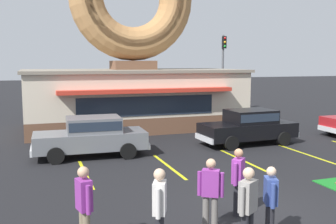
{
  "coord_description": "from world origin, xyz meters",
  "views": [
    {
      "loc": [
        -5.17,
        -8.22,
        3.78
      ],
      "look_at": [
        -0.62,
        5.0,
        2.0
      ],
      "focal_mm": 42.0,
      "sensor_mm": 36.0,
      "label": 1
    }
  ],
  "objects_px": {
    "pedestrian_leather_jacket_man": "(270,199)",
    "trash_bin": "(245,121)",
    "pedestrian_hooded_kid": "(160,207)",
    "pedestrian_crossing_woman": "(238,178)",
    "pedestrian_clipboard_woman": "(211,191)",
    "traffic_light_pole": "(223,63)",
    "pedestrian_blue_sweater_man": "(248,206)",
    "pedestrian_beanie_man": "(84,204)",
    "car_grey": "(91,135)",
    "car_black": "(249,125)"
  },
  "relations": [
    {
      "from": "pedestrian_leather_jacket_man",
      "to": "trash_bin",
      "type": "relative_size",
      "value": 1.63
    },
    {
      "from": "pedestrian_hooded_kid",
      "to": "pedestrian_crossing_woman",
      "type": "height_order",
      "value": "pedestrian_hooded_kid"
    },
    {
      "from": "pedestrian_clipboard_woman",
      "to": "traffic_light_pole",
      "type": "height_order",
      "value": "traffic_light_pole"
    },
    {
      "from": "pedestrian_blue_sweater_man",
      "to": "pedestrian_hooded_kid",
      "type": "distance_m",
      "value": 1.73
    },
    {
      "from": "traffic_light_pole",
      "to": "pedestrian_clipboard_woman",
      "type": "bearing_deg",
      "value": -117.55
    },
    {
      "from": "pedestrian_leather_jacket_man",
      "to": "pedestrian_clipboard_woman",
      "type": "bearing_deg",
      "value": 143.32
    },
    {
      "from": "pedestrian_crossing_woman",
      "to": "traffic_light_pole",
      "type": "bearing_deg",
      "value": 64.21
    },
    {
      "from": "pedestrian_blue_sweater_man",
      "to": "pedestrian_beanie_man",
      "type": "relative_size",
      "value": 1.01
    },
    {
      "from": "pedestrian_blue_sweater_man",
      "to": "trash_bin",
      "type": "distance_m",
      "value": 14.62
    },
    {
      "from": "car_grey",
      "to": "traffic_light_pole",
      "type": "bearing_deg",
      "value": 44.08
    },
    {
      "from": "pedestrian_leather_jacket_man",
      "to": "traffic_light_pole",
      "type": "xyz_separation_m",
      "value": [
        8.93,
        19.89,
        2.83
      ]
    },
    {
      "from": "pedestrian_blue_sweater_man",
      "to": "pedestrian_hooded_kid",
      "type": "bearing_deg",
      "value": 163.78
    },
    {
      "from": "trash_bin",
      "to": "pedestrian_crossing_woman",
      "type": "bearing_deg",
      "value": -120.79
    },
    {
      "from": "car_black",
      "to": "pedestrian_leather_jacket_man",
      "type": "relative_size",
      "value": 2.91
    },
    {
      "from": "trash_bin",
      "to": "traffic_light_pole",
      "type": "bearing_deg",
      "value": 72.12
    },
    {
      "from": "pedestrian_hooded_kid",
      "to": "pedestrian_clipboard_woman",
      "type": "distance_m",
      "value": 1.58
    },
    {
      "from": "car_black",
      "to": "pedestrian_hooded_kid",
      "type": "distance_m",
      "value": 11.28
    },
    {
      "from": "pedestrian_blue_sweater_man",
      "to": "traffic_light_pole",
      "type": "bearing_deg",
      "value": 64.4
    },
    {
      "from": "pedestrian_clipboard_woman",
      "to": "traffic_light_pole",
      "type": "distance_m",
      "value": 21.74
    },
    {
      "from": "traffic_light_pole",
      "to": "car_grey",
      "type": "bearing_deg",
      "value": -135.92
    },
    {
      "from": "car_grey",
      "to": "car_black",
      "type": "bearing_deg",
      "value": 0.33
    },
    {
      "from": "pedestrian_blue_sweater_man",
      "to": "traffic_light_pole",
      "type": "relative_size",
      "value": 0.3
    },
    {
      "from": "car_grey",
      "to": "pedestrian_hooded_kid",
      "type": "distance_m",
      "value": 8.7
    },
    {
      "from": "car_black",
      "to": "pedestrian_crossing_woman",
      "type": "relative_size",
      "value": 2.75
    },
    {
      "from": "car_grey",
      "to": "car_black",
      "type": "distance_m",
      "value": 7.21
    },
    {
      "from": "pedestrian_blue_sweater_man",
      "to": "traffic_light_pole",
      "type": "xyz_separation_m",
      "value": [
        9.72,
        20.3,
        2.73
      ]
    },
    {
      "from": "pedestrian_blue_sweater_man",
      "to": "pedestrian_leather_jacket_man",
      "type": "relative_size",
      "value": 1.1
    },
    {
      "from": "pedestrian_blue_sweater_man",
      "to": "trash_bin",
      "type": "bearing_deg",
      "value": 60.18
    },
    {
      "from": "pedestrian_clipboard_woman",
      "to": "trash_bin",
      "type": "xyz_separation_m",
      "value": [
        7.51,
        11.49,
        -0.42
      ]
    },
    {
      "from": "pedestrian_blue_sweater_man",
      "to": "pedestrian_clipboard_woman",
      "type": "distance_m",
      "value": 1.21
    },
    {
      "from": "car_grey",
      "to": "pedestrian_hooded_kid",
      "type": "height_order",
      "value": "pedestrian_hooded_kid"
    },
    {
      "from": "car_black",
      "to": "traffic_light_pole",
      "type": "relative_size",
      "value": 0.8
    },
    {
      "from": "car_black",
      "to": "pedestrian_beanie_man",
      "type": "distance_m",
      "value": 11.72
    },
    {
      "from": "car_grey",
      "to": "pedestrian_leather_jacket_man",
      "type": "height_order",
      "value": "car_grey"
    },
    {
      "from": "car_grey",
      "to": "pedestrian_crossing_woman",
      "type": "distance_m",
      "value": 7.79
    },
    {
      "from": "pedestrian_blue_sweater_man",
      "to": "pedestrian_clipboard_woman",
      "type": "xyz_separation_m",
      "value": [
        -0.25,
        1.18,
        -0.06
      ]
    },
    {
      "from": "pedestrian_leather_jacket_man",
      "to": "car_black",
      "type": "bearing_deg",
      "value": 62.09
    },
    {
      "from": "pedestrian_hooded_kid",
      "to": "pedestrian_beanie_man",
      "type": "bearing_deg",
      "value": 154.08
    },
    {
      "from": "car_black",
      "to": "pedestrian_beanie_man",
      "type": "bearing_deg",
      "value": -136.41
    },
    {
      "from": "pedestrian_beanie_man",
      "to": "trash_bin",
      "type": "xyz_separation_m",
      "value": [
        10.29,
        11.53,
        -0.47
      ]
    },
    {
      "from": "pedestrian_hooded_kid",
      "to": "trash_bin",
      "type": "bearing_deg",
      "value": 53.78
    },
    {
      "from": "pedestrian_clipboard_woman",
      "to": "traffic_light_pole",
      "type": "relative_size",
      "value": 0.29
    },
    {
      "from": "car_grey",
      "to": "pedestrian_hooded_kid",
      "type": "bearing_deg",
      "value": -89.43
    },
    {
      "from": "pedestrian_leather_jacket_man",
      "to": "pedestrian_beanie_man",
      "type": "height_order",
      "value": "pedestrian_beanie_man"
    },
    {
      "from": "car_black",
      "to": "pedestrian_blue_sweater_man",
      "type": "height_order",
      "value": "pedestrian_blue_sweater_man"
    },
    {
      "from": "car_grey",
      "to": "pedestrian_blue_sweater_man",
      "type": "distance_m",
      "value": 9.35
    },
    {
      "from": "pedestrian_beanie_man",
      "to": "trash_bin",
      "type": "height_order",
      "value": "pedestrian_beanie_man"
    },
    {
      "from": "pedestrian_clipboard_woman",
      "to": "pedestrian_hooded_kid",
      "type": "bearing_deg",
      "value": -153.72
    },
    {
      "from": "pedestrian_leather_jacket_man",
      "to": "pedestrian_beanie_man",
      "type": "bearing_deg",
      "value": 169.07
    },
    {
      "from": "pedestrian_clipboard_woman",
      "to": "pedestrian_beanie_man",
      "type": "relative_size",
      "value": 0.96
    }
  ]
}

